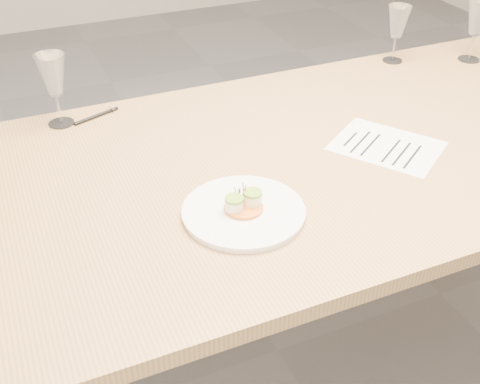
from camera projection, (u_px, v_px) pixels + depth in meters
name	position (u px, v px, depth m)	size (l,w,h in m)	color
ground	(278.00, 350.00, 1.99)	(7.00, 7.00, 0.00)	slate
dining_table	(287.00, 178.00, 1.60)	(2.40, 1.00, 0.75)	#B1864D
dinner_plate	(244.00, 211.00, 1.35)	(0.28, 0.28, 0.07)	white
recipe_sheet	(387.00, 146.00, 1.61)	(0.33, 0.34, 0.00)	white
ballpoint_pen	(97.00, 116.00, 1.74)	(0.14, 0.06, 0.01)	black
wine_glass_1	(53.00, 76.00, 1.63)	(0.08, 0.08, 0.21)	white
wine_glass_2	(398.00, 23.00, 2.02)	(0.08, 0.08, 0.19)	white
wine_glass_3	(478.00, 18.00, 2.02)	(0.08, 0.08, 0.21)	white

